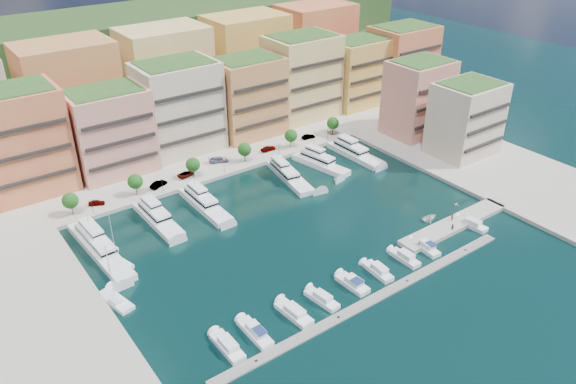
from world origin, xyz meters
name	(u,v)px	position (x,y,z in m)	size (l,w,h in m)	color
ground	(293,226)	(0.00, 0.00, 0.00)	(400.00, 400.00, 0.00)	black
north_quay	(174,138)	(0.00, 62.00, 0.00)	(220.00, 64.00, 2.00)	#9E998E
east_quay	(489,167)	(62.00, -8.00, 0.00)	(34.00, 76.00, 2.00)	#9E998E
west_quay	(21,367)	(-62.00, -8.00, 0.00)	(34.00, 76.00, 2.00)	#9E998E
hillside	(116,96)	(0.00, 110.00, 0.00)	(240.00, 40.00, 58.00)	#233C18
south_pontoon	(374,299)	(-3.00, -30.00, 0.00)	(72.00, 2.20, 0.35)	gray
finger_pier	(454,226)	(30.00, -22.00, 0.00)	(32.00, 5.00, 2.00)	#9E998E
apartment_1	(22,141)	(-44.00, 51.99, 14.31)	(20.00, 16.50, 26.80)	#DA8348
apartment_2	(110,131)	(-23.00, 49.99, 12.31)	(20.00, 15.50, 22.80)	tan
apartment_3	(179,107)	(-2.00, 51.99, 13.81)	(22.00, 16.50, 25.80)	beige
apartment_4	(248,97)	(20.00, 49.99, 12.81)	(20.00, 15.50, 23.80)	#C6724A
apartment_5	(302,77)	(42.00, 51.99, 14.31)	(22.00, 16.50, 26.80)	#E8CF7B
apartment_6	(356,72)	(64.00, 49.99, 12.31)	(20.00, 15.50, 22.80)	#E3AA53
apartment_7	(402,61)	(84.00, 47.99, 13.31)	(22.00, 16.50, 24.80)	#DA8348
apartment_east_a	(418,97)	(62.00, 19.99, 12.31)	(18.00, 14.50, 22.80)	tan
apartment_east_b	(466,119)	(62.00, 1.99, 11.31)	(18.00, 14.50, 20.80)	beige
backblock_1	(71,94)	(-25.00, 74.00, 16.00)	(26.00, 18.00, 30.00)	#C6724A
backblock_2	(166,75)	(5.00, 74.00, 16.00)	(26.00, 18.00, 30.00)	#E8CF7B
backblock_3	(247,60)	(35.00, 74.00, 16.00)	(26.00, 18.00, 30.00)	#E3AA53
backblock_4	(315,46)	(65.00, 74.00, 16.00)	(26.00, 18.00, 30.00)	#DA8348
tree_0	(70,201)	(-40.00, 33.50, 4.74)	(3.80, 3.80, 5.65)	#473323
tree_1	(135,182)	(-24.00, 33.50, 4.74)	(3.80, 3.80, 5.65)	#473323
tree_2	(193,165)	(-8.00, 33.50, 4.74)	(3.80, 3.80, 5.65)	#473323
tree_3	(244,149)	(8.00, 33.50, 4.74)	(3.80, 3.80, 5.65)	#473323
tree_4	(291,136)	(24.00, 33.50, 4.74)	(3.80, 3.80, 5.65)	#473323
tree_5	(333,123)	(40.00, 33.50, 4.74)	(3.80, 3.80, 5.65)	#473323
lamppost_0	(91,203)	(-36.00, 31.20, 3.83)	(0.30, 0.30, 4.20)	black
lamppost_1	(162,182)	(-18.00, 31.20, 3.83)	(0.30, 0.30, 4.20)	black
lamppost_2	(224,163)	(0.00, 31.20, 3.83)	(0.30, 0.30, 4.20)	black
lamppost_3	(279,146)	(18.00, 31.20, 3.83)	(0.30, 0.30, 4.20)	black
lamppost_4	(328,132)	(36.00, 31.20, 3.83)	(0.30, 0.30, 4.20)	black
yacht_0	(98,247)	(-39.94, 16.71, 1.21)	(5.75, 27.03, 7.30)	white
yacht_1	(157,218)	(-24.66, 20.31, 1.09)	(4.81, 18.94, 7.30)	white
yacht_2	(204,203)	(-12.58, 19.84, 1.21)	(4.41, 20.02, 7.30)	white
yacht_4	(288,175)	(12.89, 19.60, 1.09)	(7.84, 20.86, 7.30)	white
yacht_5	(319,162)	(24.25, 20.61, 1.21)	(7.27, 18.75, 7.30)	white
yacht_6	(353,152)	(36.50, 19.97, 1.21)	(5.00, 19.78, 7.30)	white
cruiser_0	(228,347)	(-32.28, -24.59, 0.55)	(2.66, 8.19, 2.55)	white
cruiser_1	(255,333)	(-26.64, -24.61, 0.57)	(2.62, 8.48, 2.66)	white
cruiser_2	(294,313)	(-18.11, -24.59, 0.55)	(3.40, 8.45, 2.55)	white
cruiser_3	(322,299)	(-11.46, -24.58, 0.55)	(3.22, 7.73, 2.55)	white
cruiser_4	(353,284)	(-3.62, -24.60, 0.57)	(3.11, 7.38, 2.66)	white
cruiser_5	(378,271)	(3.29, -24.58, 0.55)	(2.88, 7.40, 2.55)	white
cruiser_6	(405,258)	(11.05, -24.58, 0.55)	(2.39, 7.24, 2.55)	white
cruiser_7	(426,248)	(17.51, -24.59, 0.57)	(3.06, 7.36, 2.66)	white
cruiser_9	(472,225)	(33.14, -24.58, 0.55)	(3.26, 7.60, 2.55)	white
sailboat_2	(118,263)	(-38.39, 9.86, 0.32)	(4.65, 8.19, 13.20)	white
sailboat_1	(116,301)	(-43.26, -1.69, 0.31)	(4.66, 9.05, 13.20)	white
tender_2	(430,218)	(27.72, -16.70, 0.44)	(3.00, 4.20, 0.87)	white
tender_3	(456,204)	(37.95, -16.23, 0.44)	(1.45, 1.68, 0.89)	beige
car_0	(97,203)	(-33.92, 34.50, 1.66)	(1.56, 3.89, 1.32)	gray
car_1	(158,184)	(-17.85, 34.11, 1.79)	(1.67, 4.80, 1.58)	gray
car_2	(186,174)	(-9.39, 35.21, 1.66)	(2.19, 4.75, 1.32)	gray
car_3	(219,160)	(1.83, 37.48, 1.79)	(2.21, 5.45, 1.58)	gray
car_4	(268,148)	(17.26, 35.51, 1.78)	(1.83, 4.55, 1.55)	gray
car_5	(308,137)	(32.05, 35.43, 1.68)	(1.44, 4.14, 1.37)	gray
person_0	(453,227)	(27.07, -23.78, 1.83)	(0.60, 0.39, 1.65)	#232847
person_1	(452,217)	(30.15, -20.94, 1.98)	(0.95, 0.74, 1.96)	#4B392D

